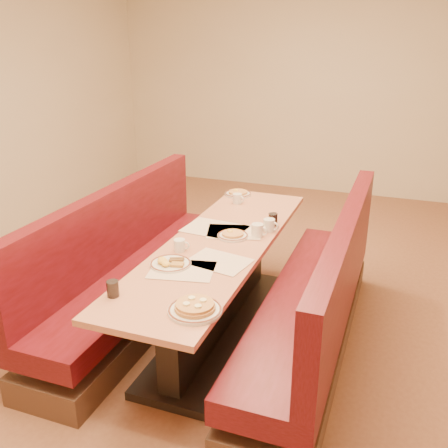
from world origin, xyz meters
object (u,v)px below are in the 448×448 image
(booth_right, at_px, (317,307))
(soda_tumbler_near, at_px, (113,289))
(eggs_plate, at_px, (170,263))
(coffee_mug_d, at_px, (238,198))
(soda_tumbler_mid, at_px, (273,219))
(pancake_plate, at_px, (195,308))
(booth_left, at_px, (133,274))
(coffee_mug_b, at_px, (180,245))
(coffee_mug_a, at_px, (258,230))
(coffee_mug_c, at_px, (269,225))
(diner_table, at_px, (219,288))

(booth_right, height_order, soda_tumbler_near, booth_right)
(eggs_plate, bearing_deg, coffee_mug_d, 90.13)
(soda_tumbler_mid, bearing_deg, pancake_plate, -91.98)
(booth_left, distance_m, soda_tumbler_mid, 1.19)
(booth_left, distance_m, coffee_mug_b, 0.73)
(pancake_plate, bearing_deg, coffee_mug_a, 89.76)
(coffee_mug_a, relative_size, coffee_mug_c, 1.02)
(soda_tumbler_near, distance_m, soda_tumbler_mid, 1.52)
(diner_table, height_order, booth_left, booth_left)
(booth_left, bearing_deg, booth_right, 0.00)
(soda_tumbler_near, height_order, soda_tumbler_mid, soda_tumbler_mid)
(soda_tumbler_near, bearing_deg, pancake_plate, 0.41)
(pancake_plate, bearing_deg, diner_table, 103.39)
(eggs_plate, relative_size, soda_tumbler_mid, 2.74)
(booth_left, xyz_separation_m, eggs_plate, (0.58, -0.48, 0.40))
(booth_left, xyz_separation_m, coffee_mug_d, (0.57, 0.87, 0.43))
(eggs_plate, xyz_separation_m, coffee_mug_d, (-0.00, 1.35, 0.03))
(eggs_plate, distance_m, soda_tumbler_near, 0.49)
(eggs_plate, bearing_deg, coffee_mug_a, 60.20)
(diner_table, xyz_separation_m, soda_tumbler_near, (-0.28, -0.96, 0.42))
(pancake_plate, xyz_separation_m, coffee_mug_a, (0.00, 1.15, 0.03))
(booth_right, distance_m, coffee_mug_d, 1.32)
(coffee_mug_d, relative_size, soda_tumbler_near, 1.18)
(booth_left, height_order, coffee_mug_c, booth_left)
(booth_right, bearing_deg, booth_left, 180.00)
(coffee_mug_d, bearing_deg, diner_table, -63.60)
(diner_table, relative_size, coffee_mug_d, 22.10)
(booth_left, bearing_deg, coffee_mug_c, 17.95)
(booth_right, xyz_separation_m, coffee_mug_c, (-0.45, 0.33, 0.44))
(booth_left, bearing_deg, coffee_mug_d, 56.64)
(pancake_plate, relative_size, coffee_mug_b, 2.67)
(coffee_mug_a, bearing_deg, pancake_plate, -83.23)
(diner_table, relative_size, coffee_mug_c, 20.03)
(coffee_mug_c, distance_m, soda_tumbler_near, 1.40)
(eggs_plate, distance_m, coffee_mug_c, 0.92)
(booth_left, relative_size, coffee_mug_d, 22.10)
(pancake_plate, distance_m, coffee_mug_c, 1.28)
(coffee_mug_a, relative_size, soda_tumbler_mid, 1.30)
(diner_table, relative_size, soda_tumbler_mid, 25.60)
(eggs_plate, xyz_separation_m, soda_tumbler_near, (-0.12, -0.48, 0.03))
(soda_tumbler_near, xyz_separation_m, soda_tumbler_mid, (0.56, 1.41, 0.00))
(coffee_mug_b, height_order, soda_tumbler_near, soda_tumbler_near)
(booth_right, height_order, coffee_mug_d, booth_right)
(soda_tumbler_near, bearing_deg, coffee_mug_a, 66.08)
(coffee_mug_b, bearing_deg, booth_right, 3.47)
(coffee_mug_a, relative_size, coffee_mug_d, 1.12)
(booth_right, xyz_separation_m, soda_tumbler_mid, (-0.46, 0.46, 0.44))
(booth_right, bearing_deg, coffee_mug_c, 143.74)
(soda_tumbler_near, bearing_deg, diner_table, 73.68)
(soda_tumbler_near, bearing_deg, coffee_mug_d, 86.20)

